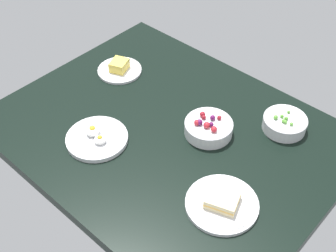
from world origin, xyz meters
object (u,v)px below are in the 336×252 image
bowl_peas (285,123)px  plate_cheese (120,69)px  plate_sandwich (222,203)px  plate_eggs (97,138)px  bowl_berries (208,127)px

bowl_peas → plate_cheese: bearing=13.3°
bowl_peas → plate_sandwich: bowl_peas is taller
plate_cheese → plate_eggs: size_ratio=0.84×
bowl_berries → plate_sandwich: bearing=136.1°
bowl_peas → bowl_berries: 25.96cm
plate_sandwich → bowl_peas: bearing=-84.3°
plate_eggs → bowl_berries: size_ratio=1.26×
plate_cheese → bowl_berries: bowl_berries is taller
plate_sandwich → plate_cheese: bearing=-19.5°
plate_cheese → bowl_peas: size_ratio=1.16×
plate_cheese → bowl_peas: bowl_peas is taller
plate_cheese → plate_sandwich: 73.10cm
bowl_peas → plate_eggs: (42.76, 46.54, -1.35)cm
plate_cheese → plate_eggs: 38.26cm
plate_eggs → bowl_berries: 37.27cm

